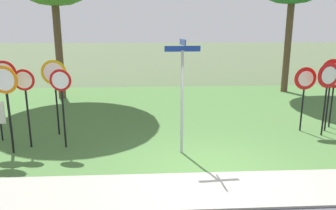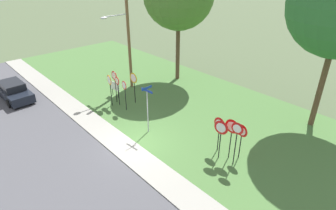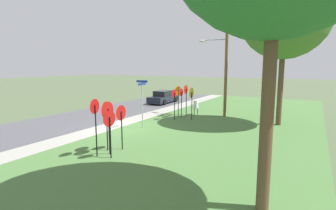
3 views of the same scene
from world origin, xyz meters
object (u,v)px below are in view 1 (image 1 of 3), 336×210
Objects in this scene: stop_sign_far_left at (62,93)px; yield_sign_near_right at (305,84)px; yield_sign_far_left at (331,78)px; street_name_post at (182,88)px; yield_sign_far_right at (335,83)px; stop_sign_far_center at (6,85)px; yield_sign_center at (328,82)px; stop_sign_near_right at (25,93)px; stop_sign_near_left at (55,81)px; stop_sign_far_right at (6,90)px.

stop_sign_far_left is 1.06× the size of yield_sign_near_right.
yield_sign_far_left is (8.51, 1.06, 0.19)m from stop_sign_far_left.
street_name_post is at bearing -167.17° from yield_sign_far_left.
stop_sign_far_left is at bearing -171.54° from yield_sign_near_right.
stop_sign_far_left is 0.74× the size of street_name_post.
stop_sign_far_left is 1.08× the size of yield_sign_far_right.
stop_sign_far_left is 0.91× the size of stop_sign_far_center.
stop_sign_far_left is 0.97× the size of yield_sign_center.
yield_sign_far_left is at bearing 9.75° from stop_sign_near_right.
stop_sign_near_left is at bearing 69.26° from stop_sign_near_right.
stop_sign_far_center reaches higher than yield_sign_near_right.
yield_sign_center is (-0.36, -0.45, -0.05)m from yield_sign_far_left.
stop_sign_near_left reaches higher than stop_sign_far_right.
stop_sign_near_left is at bearing 71.26° from stop_sign_far_right.
yield_sign_far_left is 1.15× the size of yield_sign_far_right.
yield_sign_center reaches higher than yield_sign_near_right.
stop_sign_far_left is 9.01m from yield_sign_far_right.
stop_sign_far_center is 1.03× the size of stop_sign_far_right.
yield_sign_far_right is at bearing 16.02° from street_name_post.
yield_sign_center is at bearing 10.65° from stop_sign_far_left.
stop_sign_near_left is 1.00× the size of yield_sign_far_left.
yield_sign_center is (-0.74, -0.86, 0.20)m from yield_sign_far_right.
stop_sign_near_left is 1.07× the size of stop_sign_near_right.
street_name_post is (4.75, -0.21, 0.06)m from stop_sign_far_right.
stop_sign_far_right is at bearing 172.95° from street_name_post.
yield_sign_far_left is 0.58m from yield_sign_center.
yield_sign_near_right is (7.66, 1.11, -0.03)m from stop_sign_far_left.
yield_sign_center reaches higher than stop_sign_near_right.
stop_sign_near_right is at bearing -116.11° from stop_sign_near_left.
stop_sign_near_right is 1.06× the size of yield_sign_near_right.
street_name_post reaches higher than stop_sign_far_left.
stop_sign_far_right reaches higher than yield_sign_center.
yield_sign_far_left is at bearing -2.33° from stop_sign_near_left.
stop_sign_far_left reaches higher than yield_sign_far_right.
stop_sign_far_right is 1.15× the size of yield_sign_far_right.
yield_sign_far_right is (8.89, 1.47, -0.07)m from stop_sign_far_left.
yield_sign_far_right is at bearing 19.69° from stop_sign_far_right.
yield_sign_far_right is at bearing 11.85° from stop_sign_near_right.
yield_sign_far_left is 1.02× the size of yield_sign_center.
stop_sign_near_left is 1.15× the size of yield_sign_far_right.
stop_sign_far_center is at bearing 170.63° from stop_sign_near_right.
stop_sign_near_right is 1.00× the size of stop_sign_far_left.
yield_sign_near_right is at bearing 18.84° from stop_sign_far_right.
street_name_post is (-5.12, -1.65, 0.02)m from yield_sign_far_left.
street_name_post is (3.91, -1.78, 0.05)m from stop_sign_near_left.
yield_sign_near_right is (9.02, 1.49, -0.18)m from stop_sign_far_right.
yield_sign_far_right is (10.25, 1.85, -0.21)m from stop_sign_far_right.
street_name_post is (-4.27, -1.70, 0.24)m from yield_sign_near_right.
stop_sign_far_right is at bearing -163.97° from yield_sign_far_right.
stop_sign_far_right reaches higher than yield_sign_far_left.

